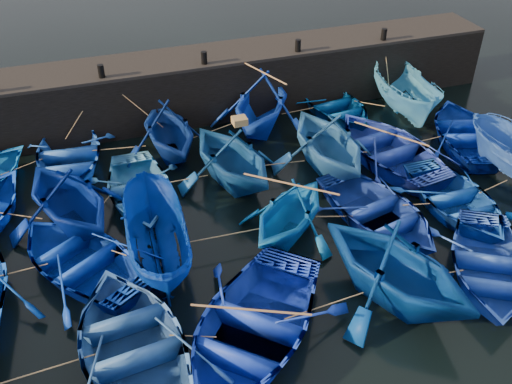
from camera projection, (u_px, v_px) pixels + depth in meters
name	position (u px, v px, depth m)	size (l,w,h in m)	color
ground	(291.00, 271.00, 16.81)	(120.00, 120.00, 0.00)	black
quay_wall	(201.00, 86.00, 24.14)	(26.00, 2.50, 2.50)	black
quay_top	(199.00, 57.00, 23.37)	(26.00, 2.50, 0.12)	black
bollard_1	(101.00, 71.00, 21.46)	(0.24, 0.24, 0.50)	black
bollard_2	(204.00, 58.00, 22.50)	(0.24, 0.24, 0.50)	black
bollard_3	(298.00, 46.00, 23.54)	(0.24, 0.24, 0.50)	black
bollard_4	(384.00, 34.00, 24.58)	(0.24, 0.24, 0.50)	black
boat_1	(68.00, 155.00, 21.04)	(3.59, 5.02, 1.04)	blue
boat_2	(168.00, 129.00, 21.44)	(3.62, 4.20, 2.21)	navy
boat_3	(261.00, 102.00, 22.93)	(4.15, 4.81, 2.53)	#0F39C0
boat_4	(335.00, 106.00, 24.36)	(3.24, 4.53, 0.94)	navy
boat_5	(405.00, 93.00, 24.12)	(1.95, 5.18, 2.00)	#3581C6
boat_7	(68.00, 197.00, 17.81)	(3.91, 4.53, 2.39)	navy
boat_8	(139.00, 190.00, 19.34)	(3.26, 4.55, 0.94)	#2E73BF
boat_9	(232.00, 155.00, 19.78)	(3.90, 4.52, 2.38)	navy
boat_10	(329.00, 140.00, 20.51)	(4.06, 4.71, 2.48)	#1F5A90
boat_11	(389.00, 148.00, 21.39)	(3.94, 5.50, 1.14)	navy
boat_12	(466.00, 132.00, 22.44)	(3.57, 4.99, 1.03)	#072894
boat_14	(80.00, 258.00, 16.52)	(3.56, 4.97, 1.03)	#052B9B
boat_15	(156.00, 239.00, 16.57)	(1.80, 4.77, 1.85)	navy
boat_16	(290.00, 211.00, 17.54)	(3.25, 3.77, 1.98)	#085BB3
boat_17	(378.00, 212.00, 18.31)	(3.51, 4.90, 1.02)	navy
boat_18	(456.00, 200.00, 18.87)	(3.32, 4.64, 0.96)	#0C3D92
boat_21	(133.00, 344.00, 13.93)	(3.91, 5.47, 1.14)	navy
boat_22	(251.00, 327.00, 14.34)	(4.10, 5.73, 1.19)	#0C28AC
boat_23	(397.00, 266.00, 15.16)	(4.18, 4.85, 2.55)	navy
boat_24	(489.00, 265.00, 16.32)	(3.42, 4.78, 0.99)	blue
wooden_crate	(240.00, 121.00, 19.09)	(0.48, 0.43, 0.24)	olive
mooring_ropes	(232.00, 161.00, 20.04)	(17.53, 11.74, 2.10)	tan
loose_oars	(303.00, 160.00, 18.53)	(9.88, 12.48, 1.45)	#99724C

